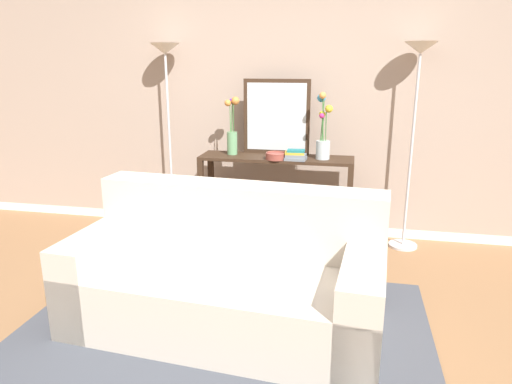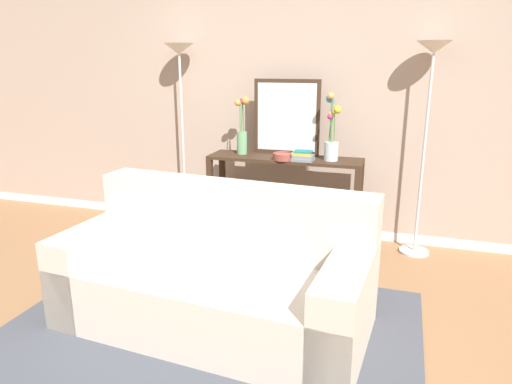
{
  "view_description": "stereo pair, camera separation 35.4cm",
  "coord_description": "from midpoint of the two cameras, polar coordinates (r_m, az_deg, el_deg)",
  "views": [
    {
      "loc": [
        0.71,
        -2.39,
        1.67
      ],
      "look_at": [
        0.02,
        0.95,
        0.71
      ],
      "focal_mm": 32.66,
      "sensor_mm": 36.0,
      "label": 1
    },
    {
      "loc": [
        1.06,
        -2.3,
        1.67
      ],
      "look_at": [
        0.02,
        0.95,
        0.71
      ],
      "focal_mm": 32.66,
      "sensor_mm": 36.0,
      "label": 2
    }
  ],
  "objects": [
    {
      "name": "ground_plane",
      "position": [
        3.02,
        -7.87,
        -18.23
      ],
      "size": [
        16.0,
        16.0,
        0.02
      ],
      "primitive_type": "cube",
      "color": "#936B47"
    },
    {
      "name": "back_wall",
      "position": [
        4.58,
        0.51,
        11.24
      ],
      "size": [
        12.0,
        0.15,
        2.62
      ],
      "color": "white",
      "rests_on": "ground"
    },
    {
      "name": "area_rug",
      "position": [
        3.09,
        -7.7,
        -17.03
      ],
      "size": [
        2.6,
        1.89,
        0.01
      ],
      "color": "#474C56",
      "rests_on": "ground"
    },
    {
      "name": "couch",
      "position": [
        3.07,
        -6.83,
        -10.66
      ],
      "size": [
        2.01,
        1.06,
        0.88
      ],
      "color": "beige",
      "rests_on": "ground"
    },
    {
      "name": "console_table",
      "position": [
        4.29,
        0.09,
        0.98
      ],
      "size": [
        1.4,
        0.36,
        0.83
      ],
      "color": "#382619",
      "rests_on": "ground"
    },
    {
      "name": "floor_lamp_left",
      "position": [
        4.62,
        -13.11,
        12.5
      ],
      "size": [
        0.28,
        0.28,
        1.83
      ],
      "color": "silver",
      "rests_on": "ground"
    },
    {
      "name": "floor_lamp_right",
      "position": [
        4.22,
        16.83,
        11.93
      ],
      "size": [
        0.28,
        0.28,
        1.83
      ],
      "color": "silver",
      "rests_on": "ground"
    },
    {
      "name": "wall_mirror",
      "position": [
        4.33,
        0.16,
        9.17
      ],
      "size": [
        0.62,
        0.02,
        0.68
      ],
      "color": "#382619",
      "rests_on": "console_table"
    },
    {
      "name": "vase_tall_flowers",
      "position": [
        4.33,
        -5.29,
        7.41
      ],
      "size": [
        0.13,
        0.1,
        0.53
      ],
      "color": "#669E6B",
      "rests_on": "console_table"
    },
    {
      "name": "vase_short_flowers",
      "position": [
        4.12,
        5.79,
        6.94
      ],
      "size": [
        0.14,
        0.13,
        0.59
      ],
      "color": "silver",
      "rests_on": "console_table"
    },
    {
      "name": "fruit_bowl",
      "position": [
        4.12,
        -0.01,
        4.43
      ],
      "size": [
        0.18,
        0.18,
        0.06
      ],
      "color": "brown",
      "rests_on": "console_table"
    },
    {
      "name": "book_stack",
      "position": [
        4.09,
        2.39,
        4.49
      ],
      "size": [
        0.2,
        0.15,
        0.09
      ],
      "color": "slate",
      "rests_on": "console_table"
    },
    {
      "name": "book_row_under_console",
      "position": [
        4.55,
        -5.33,
        -5.05
      ],
      "size": [
        0.27,
        0.18,
        0.13
      ],
      "color": "#6B3360",
      "rests_on": "ground"
    }
  ]
}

